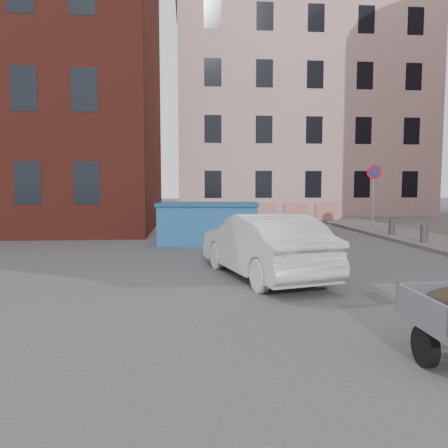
{
  "coord_description": "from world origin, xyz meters",
  "views": [
    {
      "loc": [
        -1.5,
        -7.61,
        1.91
      ],
      "look_at": [
        -0.73,
        1.59,
        1.1
      ],
      "focal_mm": 35.0,
      "sensor_mm": 36.0,
      "label": 1
    }
  ],
  "objects": [
    {
      "name": "ground",
      "position": [
        0.0,
        0.0,
        0.0
      ],
      "size": [
        120.0,
        120.0,
        0.0
      ],
      "primitive_type": "plane",
      "color": "#38383A",
      "rests_on": "ground"
    },
    {
      "name": "dumpster",
      "position": [
        -0.81,
        6.65,
        0.69
      ],
      "size": [
        3.45,
        2.1,
        1.36
      ],
      "rotation": [
        0.0,
        0.0,
        -0.14
      ],
      "color": "#1E538F",
      "rests_on": "ground"
    },
    {
      "name": "building_pink",
      "position": [
        6.0,
        22.0,
        7.0
      ],
      "size": [
        16.0,
        8.0,
        14.0
      ],
      "primitive_type": "cube",
      "color": "#C59E98",
      "rests_on": "ground"
    },
    {
      "name": "silver_car",
      "position": [
        0.07,
        1.34,
        0.67
      ],
      "size": [
        2.43,
        4.29,
        1.34
      ],
      "primitive_type": "imported",
      "rotation": [
        0.0,
        0.0,
        3.41
      ],
      "color": "silver",
      "rests_on": "ground"
    },
    {
      "name": "barriers",
      "position": [
        4.2,
        15.0,
        0.5
      ],
      "size": [
        4.7,
        0.18,
        1.0
      ],
      "color": "red",
      "rests_on": "ground"
    },
    {
      "name": "no_parking_sign",
      "position": [
        6.0,
        9.48,
        2.01
      ],
      "size": [
        0.6,
        0.09,
        2.65
      ],
      "color": "gray",
      "rests_on": "sidewalk"
    },
    {
      "name": "building_brick",
      "position": [
        -9.0,
        13.0,
        7.0
      ],
      "size": [
        12.0,
        10.0,
        14.0
      ],
      "primitive_type": "cube",
      "color": "#591E16",
      "rests_on": "ground"
    }
  ]
}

